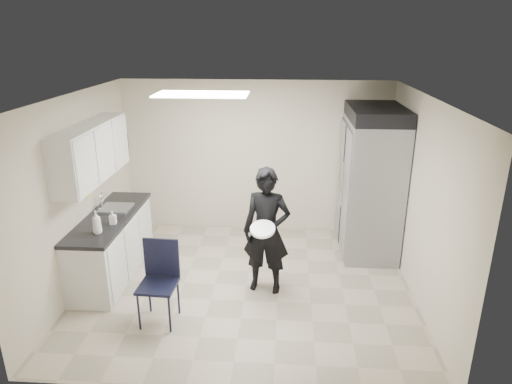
# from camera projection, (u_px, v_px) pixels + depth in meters

# --- Properties ---
(floor) EXTENTS (4.50, 4.50, 0.00)m
(floor) POSITION_uv_depth(u_px,v_px,m) (246.00, 285.00, 6.36)
(floor) COLOR tan
(floor) RESTS_ON ground
(ceiling) EXTENTS (4.50, 4.50, 0.00)m
(ceiling) POSITION_uv_depth(u_px,v_px,m) (245.00, 97.00, 5.48)
(ceiling) COLOR silver
(ceiling) RESTS_ON back_wall
(back_wall) EXTENTS (4.50, 0.00, 4.50)m
(back_wall) POSITION_uv_depth(u_px,v_px,m) (256.00, 157.00, 7.80)
(back_wall) COLOR #BBAE9A
(back_wall) RESTS_ON floor
(left_wall) EXTENTS (0.00, 4.00, 4.00)m
(left_wall) POSITION_uv_depth(u_px,v_px,m) (78.00, 194.00, 6.07)
(left_wall) COLOR #BBAE9A
(left_wall) RESTS_ON floor
(right_wall) EXTENTS (0.00, 4.00, 4.00)m
(right_wall) POSITION_uv_depth(u_px,v_px,m) (422.00, 202.00, 5.78)
(right_wall) COLOR #BBAE9A
(right_wall) RESTS_ON floor
(ceiling_panel) EXTENTS (1.20, 0.60, 0.02)m
(ceiling_panel) POSITION_uv_depth(u_px,v_px,m) (202.00, 94.00, 5.91)
(ceiling_panel) COLOR white
(ceiling_panel) RESTS_ON ceiling
(lower_counter) EXTENTS (0.60, 1.90, 0.86)m
(lower_counter) POSITION_uv_depth(u_px,v_px,m) (112.00, 247.00, 6.53)
(lower_counter) COLOR silver
(lower_counter) RESTS_ON floor
(countertop) EXTENTS (0.64, 1.95, 0.05)m
(countertop) POSITION_uv_depth(u_px,v_px,m) (108.00, 217.00, 6.37)
(countertop) COLOR black
(countertop) RESTS_ON lower_counter
(sink) EXTENTS (0.42, 0.40, 0.14)m
(sink) POSITION_uv_depth(u_px,v_px,m) (116.00, 212.00, 6.61)
(sink) COLOR gray
(sink) RESTS_ON countertop
(faucet) EXTENTS (0.02, 0.02, 0.24)m
(faucet) POSITION_uv_depth(u_px,v_px,m) (102.00, 202.00, 6.58)
(faucet) COLOR silver
(faucet) RESTS_ON countertop
(upper_cabinets) EXTENTS (0.35, 1.80, 0.75)m
(upper_cabinets) POSITION_uv_depth(u_px,v_px,m) (92.00, 152.00, 6.07)
(upper_cabinets) COLOR silver
(upper_cabinets) RESTS_ON left_wall
(towel_dispenser) EXTENTS (0.22, 0.30, 0.35)m
(towel_dispenser) POSITION_uv_depth(u_px,v_px,m) (119.00, 146.00, 7.22)
(towel_dispenser) COLOR black
(towel_dispenser) RESTS_ON left_wall
(notice_sticker_left) EXTENTS (0.00, 0.12, 0.07)m
(notice_sticker_left) POSITION_uv_depth(u_px,v_px,m) (82.00, 197.00, 6.19)
(notice_sticker_left) COLOR yellow
(notice_sticker_left) RESTS_ON left_wall
(notice_sticker_right) EXTENTS (0.00, 0.12, 0.07)m
(notice_sticker_right) POSITION_uv_depth(u_px,v_px,m) (88.00, 195.00, 6.39)
(notice_sticker_right) COLOR yellow
(notice_sticker_right) RESTS_ON left_wall
(commercial_fridge) EXTENTS (0.80, 1.35, 2.10)m
(commercial_fridge) POSITION_uv_depth(u_px,v_px,m) (370.00, 187.00, 7.09)
(commercial_fridge) COLOR gray
(commercial_fridge) RESTS_ON floor
(fridge_compressor) EXTENTS (0.80, 1.35, 0.20)m
(fridge_compressor) POSITION_uv_depth(u_px,v_px,m) (377.00, 113.00, 6.70)
(fridge_compressor) COLOR black
(fridge_compressor) RESTS_ON commercial_fridge
(folding_chair) EXTENTS (0.46, 0.46, 0.98)m
(folding_chair) POSITION_uv_depth(u_px,v_px,m) (158.00, 286.00, 5.41)
(folding_chair) COLOR black
(folding_chair) RESTS_ON floor
(man_tuxedo) EXTENTS (0.69, 0.51, 1.72)m
(man_tuxedo) POSITION_uv_depth(u_px,v_px,m) (267.00, 231.00, 6.00)
(man_tuxedo) COLOR black
(man_tuxedo) RESTS_ON floor
(bucket_lid) EXTENTS (0.36, 0.36, 0.04)m
(bucket_lid) POSITION_uv_depth(u_px,v_px,m) (263.00, 229.00, 5.72)
(bucket_lid) COLOR white
(bucket_lid) RESTS_ON man_tuxedo
(soap_bottle_a) EXTENTS (0.16, 0.16, 0.30)m
(soap_bottle_a) POSITION_uv_depth(u_px,v_px,m) (97.00, 222.00, 5.78)
(soap_bottle_a) COLOR silver
(soap_bottle_a) RESTS_ON countertop
(soap_bottle_b) EXTENTS (0.09, 0.10, 0.18)m
(soap_bottle_b) POSITION_uv_depth(u_px,v_px,m) (113.00, 218.00, 6.07)
(soap_bottle_b) COLOR #A19FAA
(soap_bottle_b) RESTS_ON countertop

